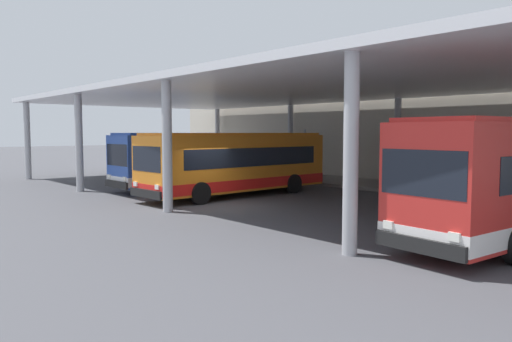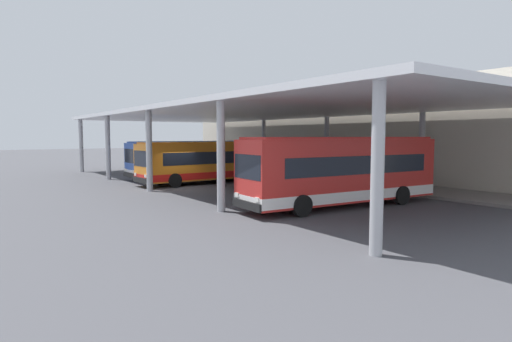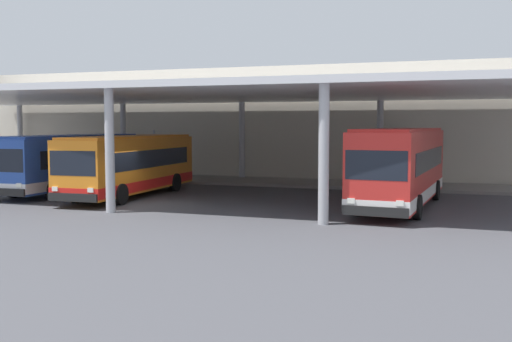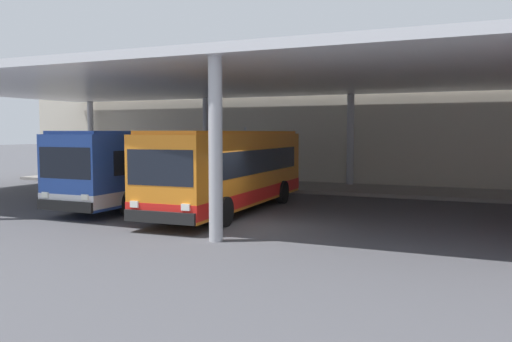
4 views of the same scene
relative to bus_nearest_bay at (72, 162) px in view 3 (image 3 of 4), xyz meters
The scene contains 9 objects.
ground_plane 7.49m from the bus_nearest_bay, 28.82° to the right, with size 200.00×200.00×0.00m, color #47474C.
platform_kerb 10.54m from the bus_nearest_bay, 52.10° to the left, with size 42.00×4.50×0.18m, color gray.
station_building_facade 13.32m from the bus_nearest_bay, 60.84° to the left, with size 48.00×1.60×7.70m, color beige.
canopy_shelter 7.62m from the bus_nearest_bay, 17.15° to the left, with size 40.00×17.00×5.55m.
bus_nearest_bay is the anchor object (origin of this frame).
bus_second_bay 4.26m from the bus_nearest_bay, ahead, with size 3.03×10.63×3.17m.
bus_middle_bay 17.95m from the bus_nearest_bay, ahead, with size 3.29×11.47×3.57m.
bench_waiting 18.22m from the bus_nearest_bay, 27.12° to the left, with size 1.80×0.45×0.92m.
banner_sign 7.50m from the bus_nearest_bay, 81.76° to the left, with size 0.70×0.12×3.20m.
Camera 3 is at (14.09, -24.11, 3.74)m, focal length 41.48 mm.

